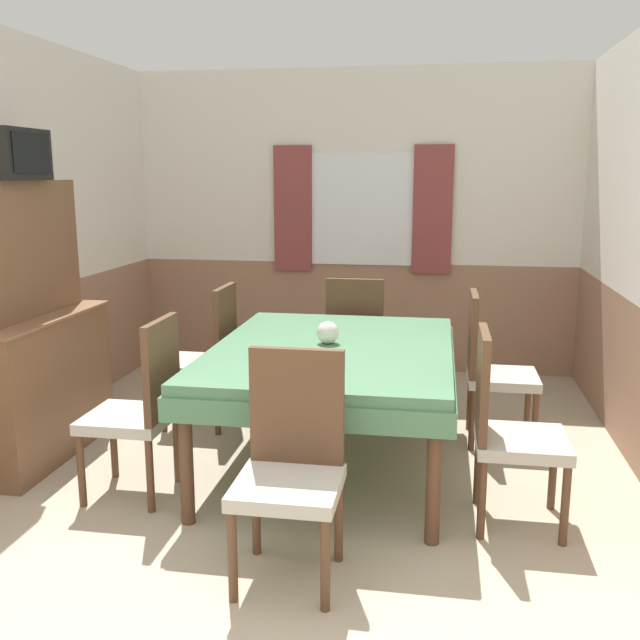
{
  "coord_description": "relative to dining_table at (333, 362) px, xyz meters",
  "views": [
    {
      "loc": [
        0.75,
        -1.85,
        1.71
      ],
      "look_at": [
        0.08,
        2.14,
        0.89
      ],
      "focal_mm": 40.0,
      "sensor_mm": 36.0,
      "label": 1
    }
  ],
  "objects": [
    {
      "name": "wall_back",
      "position": [
        -0.15,
        2.24,
        0.67
      ],
      "size": [
        4.22,
        0.1,
        2.6
      ],
      "color": "white",
      "rests_on": "ground_plane"
    },
    {
      "name": "wall_left",
      "position": [
        -2.09,
        0.04,
        0.66
      ],
      "size": [
        0.05,
        4.76,
        2.6
      ],
      "color": "white",
      "rests_on": "ground_plane"
    },
    {
      "name": "dining_table",
      "position": [
        0.0,
        0.0,
        0.0
      ],
      "size": [
        1.4,
        1.87,
        0.74
      ],
      "color": "#4C7A56",
      "rests_on": "ground_plane"
    },
    {
      "name": "chair_right_far",
      "position": [
        0.95,
        0.57,
        -0.12
      ],
      "size": [
        0.44,
        0.44,
        0.98
      ],
      "rotation": [
        0.0,
        0.0,
        4.71
      ],
      "color": "brown",
      "rests_on": "ground_plane"
    },
    {
      "name": "chair_head_near",
      "position": [
        0.0,
        -1.18,
        -0.12
      ],
      "size": [
        0.44,
        0.44,
        0.98
      ],
      "rotation": [
        0.0,
        0.0,
        3.14
      ],
      "color": "brown",
      "rests_on": "ground_plane"
    },
    {
      "name": "chair_head_window",
      "position": [
        0.0,
        1.18,
        -0.12
      ],
      "size": [
        0.44,
        0.44,
        0.98
      ],
      "color": "brown",
      "rests_on": "ground_plane"
    },
    {
      "name": "chair_left_near",
      "position": [
        -0.95,
        -0.57,
        -0.12
      ],
      "size": [
        0.44,
        0.44,
        0.98
      ],
      "rotation": [
        0.0,
        0.0,
        1.57
      ],
      "color": "brown",
      "rests_on": "ground_plane"
    },
    {
      "name": "chair_right_near",
      "position": [
        0.95,
        -0.57,
        -0.12
      ],
      "size": [
        0.44,
        0.44,
        0.98
      ],
      "rotation": [
        0.0,
        0.0,
        4.71
      ],
      "color": "brown",
      "rests_on": "ground_plane"
    },
    {
      "name": "chair_left_far",
      "position": [
        -0.95,
        0.57,
        -0.12
      ],
      "size": [
        0.44,
        0.44,
        0.98
      ],
      "rotation": [
        0.0,
        0.0,
        1.57
      ],
      "color": "brown",
      "rests_on": "ground_plane"
    },
    {
      "name": "sideboard",
      "position": [
        -1.84,
        -0.14,
        0.07
      ],
      "size": [
        0.46,
        1.16,
        1.68
      ],
      "color": "brown",
      "rests_on": "ground_plane"
    },
    {
      "name": "tv",
      "position": [
        -1.83,
        -0.19,
        1.19
      ],
      "size": [
        0.29,
        0.45,
        0.29
      ],
      "color": "black",
      "rests_on": "sideboard"
    },
    {
      "name": "vase",
      "position": [
        -0.04,
        0.05,
        0.17
      ],
      "size": [
        0.13,
        0.13,
        0.13
      ],
      "color": "silver",
      "rests_on": "dining_table"
    }
  ]
}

